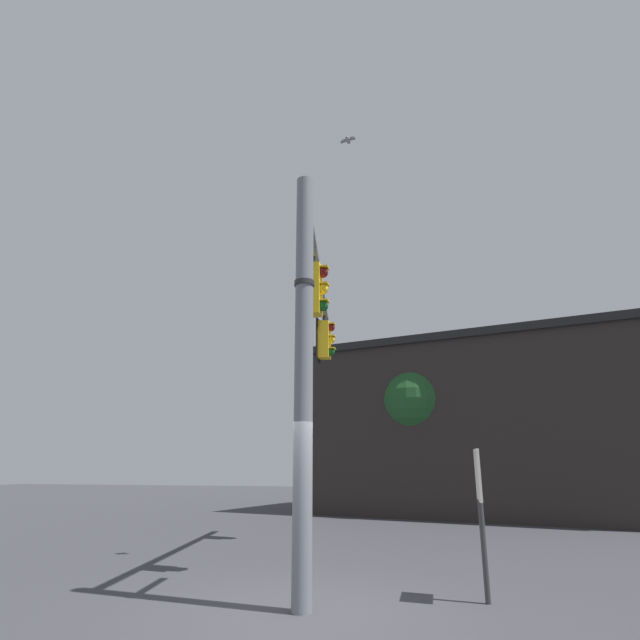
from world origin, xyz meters
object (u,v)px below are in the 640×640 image
object	(u,v)px
bird_flying	(348,140)
historical_marker	(480,499)
traffic_light_nearest_pole	(314,289)
traffic_light_mid_inner	(325,340)
street_name_sign	(306,291)

from	to	relation	value
bird_flying	historical_marker	size ratio (longest dim) A/B	0.17
traffic_light_nearest_pole	traffic_light_mid_inner	world-z (taller)	same
traffic_light_mid_inner	bird_flying	bearing A→B (deg)	21.04
traffic_light_mid_inner	street_name_sign	xyz separation A→B (m)	(5.81, 0.88, -0.60)
bird_flying	traffic_light_nearest_pole	bearing A→B (deg)	-29.23
traffic_light_mid_inner	street_name_sign	world-z (taller)	traffic_light_mid_inner
traffic_light_nearest_pole	traffic_light_mid_inner	distance (m)	4.24
street_name_sign	bird_flying	bearing A→B (deg)	172.73
traffic_light_mid_inner	bird_flying	world-z (taller)	bird_flying
historical_marker	traffic_light_mid_inner	bearing A→B (deg)	-146.45
bird_flying	traffic_light_mid_inner	bearing A→B (deg)	-158.96
street_name_sign	bird_flying	distance (m)	5.36
street_name_sign	historical_marker	bearing A→B (deg)	104.78
traffic_light_mid_inner	historical_marker	bearing A→B (deg)	33.55
bird_flying	historical_marker	distance (m)	8.43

